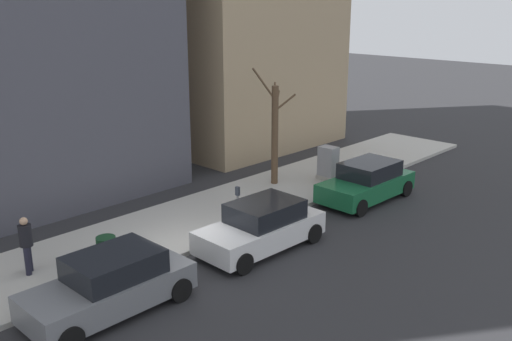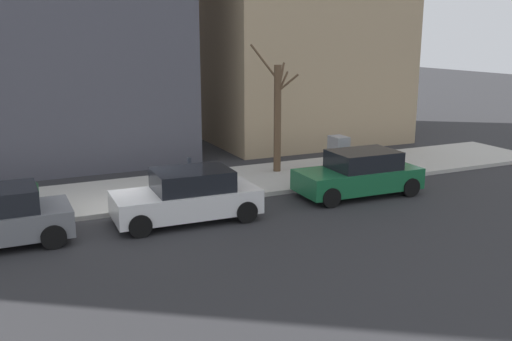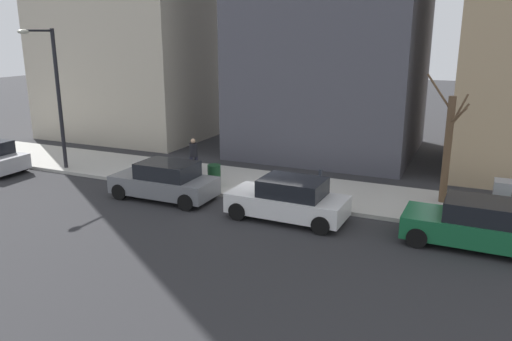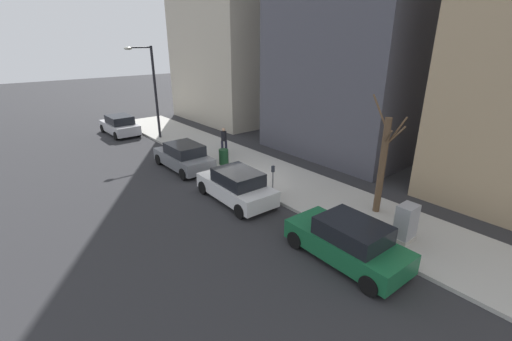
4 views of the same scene
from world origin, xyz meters
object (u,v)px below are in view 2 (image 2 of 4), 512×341
(parked_car_white, at_px, (188,196))
(parking_meter, at_px, (189,173))
(trash_bin, at_px, (30,199))
(utility_box, at_px, (338,155))
(parked_car_green, at_px, (359,174))
(bare_tree, at_px, (277,115))

(parked_car_white, distance_m, parking_meter, 1.83)
(trash_bin, bearing_deg, parking_meter, -95.34)
(parked_car_white, relative_size, utility_box, 2.97)
(parked_car_white, height_order, parking_meter, parked_car_white)
(parked_car_white, relative_size, trash_bin, 4.72)
(parked_car_green, relative_size, parking_meter, 3.14)
(parked_car_white, height_order, utility_box, utility_box)
(parking_meter, height_order, trash_bin, parking_meter)
(parked_car_green, bearing_deg, trash_bin, 80.31)
(utility_box, bearing_deg, bare_tree, 56.08)
(parked_car_white, bearing_deg, bare_tree, -50.17)
(parked_car_white, relative_size, parking_meter, 3.15)
(parked_car_green, xyz_separation_m, bare_tree, (3.72, 1.22, 1.60))
(bare_tree, relative_size, trash_bin, 5.37)
(trash_bin, bearing_deg, bare_tree, -79.34)
(parked_car_green, bearing_deg, bare_tree, 19.49)
(parked_car_white, bearing_deg, utility_box, -67.98)
(parked_car_white, distance_m, utility_box, 7.30)
(parking_meter, xyz_separation_m, trash_bin, (0.45, 4.81, -0.38))
(parked_car_white, bearing_deg, parking_meter, -18.64)
(parking_meter, distance_m, bare_tree, 4.97)
(trash_bin, bearing_deg, parked_car_white, -117.16)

